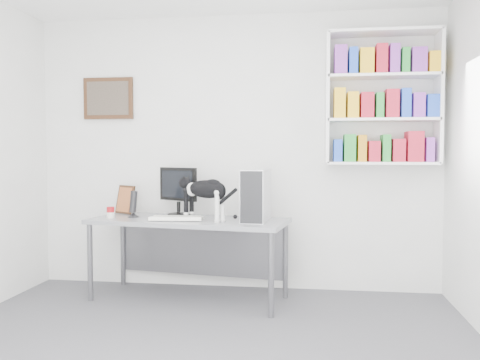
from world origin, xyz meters
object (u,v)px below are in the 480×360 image
(desk, at_px, (189,259))
(soup_can, at_px, (111,212))
(pc_tower, at_px, (256,195))
(cat, at_px, (205,199))
(bookshelf, at_px, (382,98))
(speaker, at_px, (133,204))
(monitor, at_px, (179,191))
(keyboard, at_px, (176,218))
(leaning_print, at_px, (125,199))

(desk, bearing_deg, soup_can, -168.44)
(pc_tower, distance_m, soup_can, 1.37)
(soup_can, bearing_deg, desk, 3.02)
(pc_tower, distance_m, cat, 0.45)
(bookshelf, xyz_separation_m, speaker, (-2.29, -0.31, -0.98))
(speaker, bearing_deg, pc_tower, 14.25)
(soup_can, bearing_deg, bookshelf, 9.01)
(desk, xyz_separation_m, speaker, (-0.54, 0.05, 0.50))
(bookshelf, xyz_separation_m, desk, (-1.75, -0.36, -1.48))
(monitor, relative_size, pc_tower, 1.04)
(keyboard, xyz_separation_m, pc_tower, (0.71, 0.07, 0.21))
(monitor, distance_m, leaning_print, 0.57)
(bookshelf, relative_size, pc_tower, 2.73)
(monitor, bearing_deg, keyboard, -51.15)
(bookshelf, distance_m, desk, 2.32)
(bookshelf, xyz_separation_m, keyboard, (-1.84, -0.46, -1.09))
(monitor, relative_size, cat, 0.77)
(speaker, bearing_deg, monitor, 44.56)
(speaker, height_order, cat, cat)
(cat, bearing_deg, pc_tower, 36.93)
(monitor, distance_m, speaker, 0.44)
(leaning_print, xyz_separation_m, soup_can, (-0.01, -0.35, -0.09))
(bookshelf, xyz_separation_m, monitor, (-1.91, -0.12, -0.87))
(bookshelf, height_order, soup_can, bookshelf)
(bookshelf, distance_m, speaker, 2.51)
(monitor, height_order, keyboard, monitor)
(desk, relative_size, cat, 2.91)
(soup_can, bearing_deg, cat, -3.06)
(pc_tower, distance_m, leaning_print, 1.39)
(monitor, xyz_separation_m, pc_tower, (0.78, -0.27, -0.01))
(keyboard, distance_m, soup_can, 0.65)
(bookshelf, relative_size, soup_can, 12.02)
(monitor, bearing_deg, soup_can, -127.38)
(speaker, xyz_separation_m, leaning_print, (-0.18, 0.26, 0.02))
(keyboard, bearing_deg, cat, 0.60)
(desk, distance_m, pc_tower, 0.87)
(keyboard, height_order, soup_can, soup_can)
(monitor, relative_size, speaker, 1.83)
(pc_tower, distance_m, speaker, 1.17)
(desk, relative_size, soup_can, 17.29)
(bookshelf, relative_size, desk, 0.70)
(monitor, distance_m, soup_can, 0.66)
(speaker, distance_m, soup_can, 0.22)
(bookshelf, relative_size, cat, 2.03)
(speaker, bearing_deg, keyboard, -0.14)
(keyboard, bearing_deg, pc_tower, 1.34)
(bookshelf, distance_m, monitor, 2.10)
(leaning_print, bearing_deg, cat, 7.95)
(cat, bearing_deg, leaning_print, -172.72)
(monitor, bearing_deg, leaning_print, -160.14)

